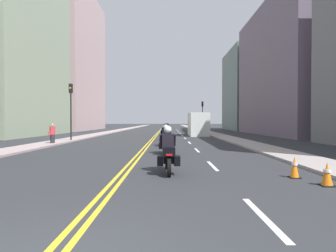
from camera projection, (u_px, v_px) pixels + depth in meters
The scene contains 20 objects.
ground_plane at pixel (161, 131), 51.25m from camera, with size 264.00×264.00×0.00m, color #2C2F32.
sidewalk_left at pixel (119, 131), 51.29m from camera, with size 2.15×144.00×0.12m, color #A89494.
sidewalk_right at pixel (203, 131), 51.21m from camera, with size 2.15×144.00×0.12m, color #A49893.
centreline_yellow_inner at pixel (160, 131), 51.25m from camera, with size 0.12×132.00×0.01m, color yellow.
centreline_yellow_outer at pixel (162, 131), 51.25m from camera, with size 0.12×132.00×0.01m, color yellow.
lane_dashes_white at pixel (185, 137), 32.24m from camera, with size 0.14×56.40×0.01m.
building_left_1 at pixel (11, 16), 34.68m from camera, with size 8.89×17.62×29.52m.
building_right_1 at pixel (292, 70), 36.89m from camera, with size 8.10×21.71×16.94m.
building_left_2 at pixel (71, 62), 56.83m from camera, with size 9.69×21.71×27.53m.
building_right_2 at pixel (253, 90), 55.84m from camera, with size 8.95×13.81×15.80m.
motorcycle_0 at pixel (169, 154), 9.64m from camera, with size 0.78×2.12×1.63m.
motorcycle_1 at pixel (167, 142), 15.29m from camera, with size 0.76×2.10×1.60m.
motorcycle_2 at pixel (167, 137), 20.22m from camera, with size 0.78×2.14×1.63m.
motorcycle_3 at pixel (169, 133), 25.87m from camera, with size 0.77×2.27×1.63m.
traffic_cone_0 at pixel (329, 174), 7.72m from camera, with size 0.37×0.37×0.66m.
traffic_cone_1 at pixel (296, 167), 8.83m from camera, with size 0.33×0.33×0.69m.
traffic_light_near at pixel (72, 102), 24.67m from camera, with size 0.28×0.38×5.07m.
traffic_light_far at pixel (204, 111), 44.59m from camera, with size 0.28×0.38×4.92m.
pedestrian_0 at pixel (54, 134), 21.41m from camera, with size 0.46×0.44×1.61m.
parked_truck at pixel (199, 125), 34.94m from camera, with size 2.20×6.50×2.80m.
Camera 1 is at (1.53, -3.22, 1.79)m, focal length 30.00 mm.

